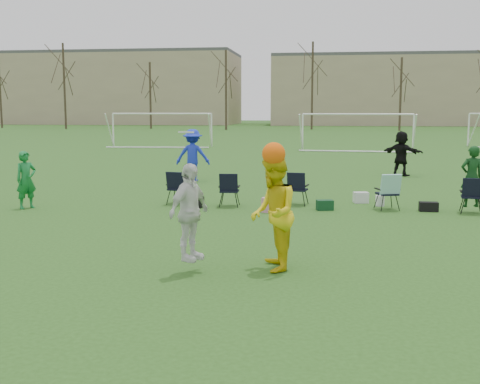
% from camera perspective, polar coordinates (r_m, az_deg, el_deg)
% --- Properties ---
extents(ground, '(260.00, 260.00, 0.00)m').
position_cam_1_polar(ground, '(9.73, -3.97, -8.79)').
color(ground, '#284F18').
rests_on(ground, ground).
extents(fielder_green_near, '(0.66, 0.70, 1.62)m').
position_cam_1_polar(fielder_green_near, '(17.87, -19.61, 1.09)').
color(fielder_green_near, '#147431').
rests_on(fielder_green_near, ground).
extents(fielder_blue, '(1.35, 0.84, 2.00)m').
position_cam_1_polar(fielder_blue, '(23.24, -4.50, 3.49)').
color(fielder_blue, '#1B2FCE').
rests_on(fielder_blue, ground).
extents(fielder_black, '(1.75, 1.41, 1.87)m').
position_cam_1_polar(fielder_black, '(25.94, 15.05, 3.56)').
color(fielder_black, black).
rests_on(fielder_black, ground).
extents(center_contest, '(2.24, 1.48, 2.43)m').
position_cam_1_polar(center_contest, '(10.30, 0.81, -1.85)').
color(center_contest, white).
rests_on(center_contest, ground).
extents(sideline_setup, '(8.87, 2.38, 1.80)m').
position_cam_1_polar(sideline_setup, '(17.11, 9.11, 0.25)').
color(sideline_setup, '#0F3915').
rests_on(sideline_setup, ground).
extents(goal_left, '(7.39, 0.76, 2.46)m').
position_cam_1_polar(goal_left, '(44.75, -7.41, 6.77)').
color(goal_left, white).
rests_on(goal_left, ground).
extents(goal_mid, '(7.40, 0.63, 2.46)m').
position_cam_1_polar(goal_mid, '(41.16, 11.06, 6.59)').
color(goal_mid, white).
rests_on(goal_mid, ground).
extents(tree_line, '(110.28, 3.28, 11.40)m').
position_cam_1_polar(tree_line, '(79.00, 7.00, 9.56)').
color(tree_line, '#382B21').
rests_on(tree_line, ground).
extents(building_row, '(126.00, 16.00, 13.00)m').
position_cam_1_polar(building_row, '(105.26, 10.91, 9.55)').
color(building_row, tan).
rests_on(building_row, ground).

